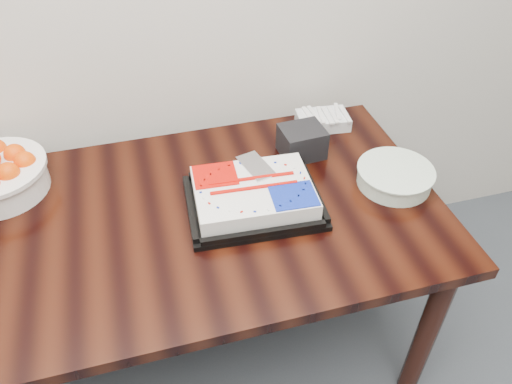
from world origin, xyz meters
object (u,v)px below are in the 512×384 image
object	(u,v)px
napkin_box	(302,142)
plate_stack	(395,176)
table	(158,240)
cake_tray	(253,196)

from	to	relation	value
napkin_box	plate_stack	bearing A→B (deg)	-44.90
plate_stack	napkin_box	bearing A→B (deg)	135.10
table	cake_tray	bearing A→B (deg)	-2.61
table	napkin_box	world-z (taller)	napkin_box
cake_tray	napkin_box	xyz separation A→B (m)	(0.24, 0.22, 0.01)
table	plate_stack	bearing A→B (deg)	-2.69
napkin_box	table	bearing A→B (deg)	-159.76
cake_tray	plate_stack	xyz separation A→B (m)	(0.47, -0.02, -0.01)
cake_tray	plate_stack	distance (m)	0.48
cake_tray	napkin_box	bearing A→B (deg)	42.54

